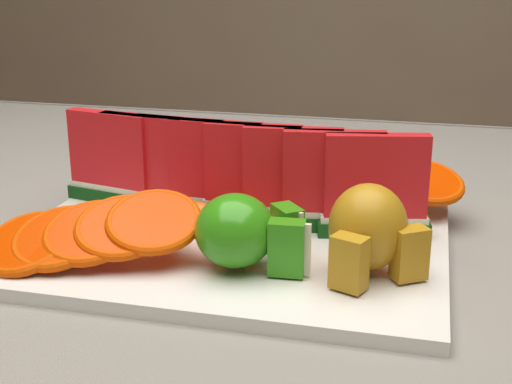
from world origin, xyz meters
The scene contains 11 objects.
table centered at (0.00, 0.00, 0.65)m, with size 1.40×0.90×0.75m.
tablecloth centered at (0.00, 0.00, 0.72)m, with size 1.53×1.03×0.20m.
platter centered at (0.09, -0.08, 0.76)m, with size 0.40×0.30×0.01m.
apple_cluster centered at (0.12, -0.14, 0.80)m, with size 0.11×0.09×0.06m.
pear_cluster centered at (0.22, -0.13, 0.81)m, with size 0.08×0.09×0.07m.
side_plate centered at (0.09, 0.27, 0.76)m, with size 0.19×0.19×0.01m.
fork centered at (-0.12, 0.21, 0.76)m, with size 0.05×0.19×0.00m.
watermelon_row centered at (0.08, -0.03, 0.82)m, with size 0.39×0.07×0.10m.
orange_fan_front centered at (-0.01, -0.16, 0.80)m, with size 0.21×0.13×0.06m.
orange_fan_back centered at (0.12, 0.04, 0.79)m, with size 0.39×0.11×0.05m.
tangerine_segments centered at (0.07, -0.08, 0.78)m, with size 0.16×0.07×0.03m.
Camera 1 is at (0.26, -0.68, 1.02)m, focal length 50.00 mm.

